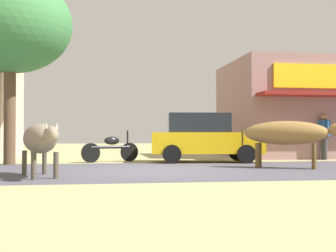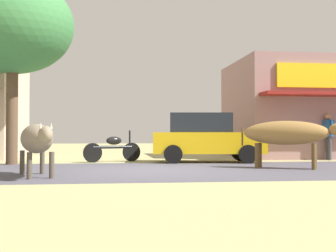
{
  "view_description": "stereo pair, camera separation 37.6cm",
  "coord_description": "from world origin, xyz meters",
  "views": [
    {
      "loc": [
        -1.45,
        -11.73,
        0.9
      ],
      "look_at": [
        0.65,
        1.43,
        1.17
      ],
      "focal_mm": 49.0,
      "sensor_mm": 36.0,
      "label": 1
    },
    {
      "loc": [
        -1.08,
        -11.79,
        0.9
      ],
      "look_at": [
        0.65,
        1.43,
        1.17
      ],
      "focal_mm": 49.0,
      "sensor_mm": 36.0,
      "label": 2
    }
  ],
  "objects": [
    {
      "name": "storefront_right_club",
      "position": [
        8.29,
        6.77,
        2.0
      ],
      "size": [
        8.17,
        5.87,
        3.99
      ],
      "color": "gray",
      "rests_on": "ground"
    },
    {
      "name": "cow_far_dark",
      "position": [
        3.78,
        0.14,
        0.96
      ],
      "size": [
        2.71,
        1.77,
        1.3
      ],
      "color": "olive",
      "rests_on": "ground"
    },
    {
      "name": "pedestrian_by_shop",
      "position": [
        6.94,
        4.12,
        1.01
      ],
      "size": [
        0.3,
        0.61,
        1.71
      ],
      "color": "#3F3F47",
      "rests_on": "ground"
    },
    {
      "name": "parked_hatchback_car",
      "position": [
        2.19,
        3.38,
        0.84
      ],
      "size": [
        3.86,
        2.17,
        1.64
      ],
      "color": "gold",
      "rests_on": "ground"
    },
    {
      "name": "cow_near_brown",
      "position": [
        -2.62,
        -1.51,
        0.82
      ],
      "size": [
        1.17,
        2.46,
        1.15
      ],
      "color": "gray",
      "rests_on": "ground"
    },
    {
      "name": "ground",
      "position": [
        0.0,
        0.0,
        0.0
      ],
      "size": [
        80.0,
        80.0,
        0.0
      ],
      "primitive_type": "plane",
      "color": "tan"
    },
    {
      "name": "parked_motorcycle",
      "position": [
        -0.91,
        3.91,
        0.48
      ],
      "size": [
        1.94,
        0.87,
        1.07
      ],
      "color": "black",
      "rests_on": "ground"
    },
    {
      "name": "roadside_tree",
      "position": [
        -4.05,
        2.94,
        4.32
      ],
      "size": [
        3.78,
        3.78,
        5.86
      ],
      "color": "brown",
      "rests_on": "ground"
    },
    {
      "name": "asphalt_road",
      "position": [
        0.0,
        0.0,
        0.0
      ],
      "size": [
        72.0,
        6.29,
        0.0
      ],
      "primitive_type": "cube",
      "color": "#4F4D58",
      "rests_on": "ground"
    }
  ]
}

